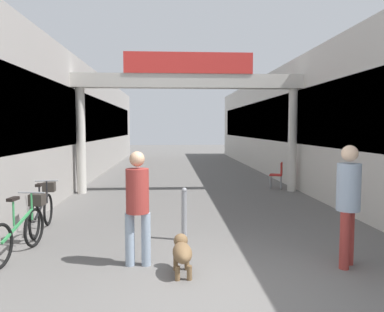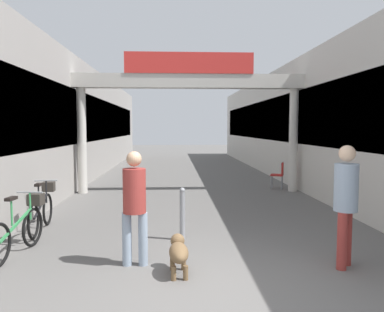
{
  "view_description": "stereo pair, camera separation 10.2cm",
  "coord_description": "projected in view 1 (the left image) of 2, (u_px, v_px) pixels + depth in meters",
  "views": [
    {
      "loc": [
        -0.59,
        -4.4,
        2.06
      ],
      "look_at": [
        0.0,
        5.5,
        1.3
      ],
      "focal_mm": 35.0,
      "sensor_mm": 36.0,
      "label": 1
    },
    {
      "loc": [
        -0.48,
        -4.41,
        2.06
      ],
      "look_at": [
        0.0,
        5.5,
        1.3
      ],
      "focal_mm": 35.0,
      "sensor_mm": 36.0,
      "label": 2
    }
  ],
  "objects": [
    {
      "name": "storefront_left",
      "position": [
        58.0,
        124.0,
        15.06
      ],
      "size": [
        3.0,
        26.0,
        4.36
      ],
      "color": "#9E9993",
      "rests_on": "ground_plane"
    },
    {
      "name": "storefront_right",
      "position": [
        305.0,
        124.0,
        15.66
      ],
      "size": [
        3.0,
        26.0,
        4.36
      ],
      "color": "beige",
      "rests_on": "ground_plane"
    },
    {
      "name": "bollard_post_metal",
      "position": [
        184.0,
        213.0,
        6.81
      ],
      "size": [
        0.1,
        0.1,
        0.97
      ],
      "color": "gray",
      "rests_on": "ground_plane"
    },
    {
      "name": "pedestrian_with_dog",
      "position": [
        138.0,
        201.0,
        5.52
      ],
      "size": [
        0.38,
        0.35,
        1.71
      ],
      "color": "#8C9EB2",
      "rests_on": "ground_plane"
    },
    {
      "name": "bicycle_black_second",
      "position": [
        43.0,
        209.0,
        7.45
      ],
      "size": [
        0.46,
        1.69,
        0.98
      ],
      "color": "black",
      "rests_on": "ground_plane"
    },
    {
      "name": "arcade_sign_gateway",
      "position": [
        188.0,
        93.0,
        11.68
      ],
      "size": [
        7.4,
        0.47,
        4.35
      ],
      "color": "beige",
      "rests_on": "ground_plane"
    },
    {
      "name": "ground_plane",
      "position": [
        219.0,
        296.0,
        4.57
      ],
      "size": [
        80.0,
        80.0,
        0.0
      ],
      "primitive_type": "plane",
      "color": "#605E5B"
    },
    {
      "name": "pedestrian_companion",
      "position": [
        348.0,
        197.0,
        5.47
      ],
      "size": [
        0.48,
        0.48,
        1.8
      ],
      "color": "#99332D",
      "rests_on": "ground_plane"
    },
    {
      "name": "bicycle_green_nearest",
      "position": [
        22.0,
        228.0,
        6.04
      ],
      "size": [
        0.46,
        1.68,
        0.98
      ],
      "color": "black",
      "rests_on": "ground_plane"
    },
    {
      "name": "dog_on_leash",
      "position": [
        182.0,
        251.0,
        5.26
      ],
      "size": [
        0.3,
        0.7,
        0.51
      ],
      "color": "brown",
      "rests_on": "ground_plane"
    },
    {
      "name": "cafe_chair_red_nearer",
      "position": [
        278.0,
        173.0,
        12.5
      ],
      "size": [
        0.52,
        0.52,
        0.89
      ],
      "color": "gray",
      "rests_on": "ground_plane"
    }
  ]
}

